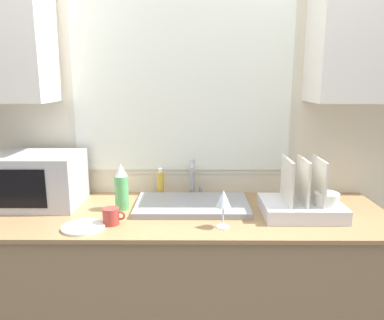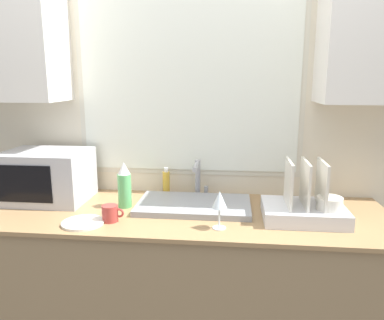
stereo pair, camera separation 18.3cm
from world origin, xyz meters
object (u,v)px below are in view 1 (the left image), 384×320
(soap_bottle, at_px, (161,183))
(mug_near_sink, at_px, (111,216))
(microwave, at_px, (37,180))
(dish_rack, at_px, (303,203))
(wine_glass, at_px, (223,200))
(faucet, at_px, (193,175))
(spray_bottle, at_px, (121,188))

(soap_bottle, height_order, mug_near_sink, soap_bottle)
(microwave, bearing_deg, soap_bottle, 14.25)
(microwave, bearing_deg, dish_rack, -6.34)
(mug_near_sink, height_order, wine_glass, wine_glass)
(microwave, xyz_separation_m, wine_glass, (0.98, -0.31, -0.01))
(microwave, height_order, mug_near_sink, microwave)
(soap_bottle, distance_m, wine_glass, 0.58)
(faucet, height_order, mug_near_sink, faucet)
(wine_glass, bearing_deg, soap_bottle, 124.72)
(spray_bottle, height_order, mug_near_sink, spray_bottle)
(dish_rack, bearing_deg, mug_near_sink, -172.34)
(microwave, bearing_deg, spray_bottle, -8.48)
(microwave, xyz_separation_m, dish_rack, (1.39, -0.15, -0.08))
(dish_rack, height_order, wine_glass, dish_rack)
(microwave, relative_size, wine_glass, 2.53)
(spray_bottle, distance_m, soap_bottle, 0.30)
(microwave, relative_size, soap_bottle, 2.74)
(mug_near_sink, bearing_deg, spray_bottle, 87.05)
(faucet, relative_size, mug_near_sink, 2.01)
(microwave, relative_size, dish_rack, 1.16)
(microwave, xyz_separation_m, spray_bottle, (0.46, -0.07, -0.02))
(mug_near_sink, bearing_deg, wine_glass, -3.37)
(spray_bottle, height_order, wine_glass, spray_bottle)
(microwave, height_order, wine_glass, microwave)
(mug_near_sink, xyz_separation_m, wine_glass, (0.52, -0.03, 0.09))
(spray_bottle, bearing_deg, microwave, 171.52)
(dish_rack, height_order, mug_near_sink, dish_rack)
(mug_near_sink, bearing_deg, faucet, 47.29)
(faucet, bearing_deg, spray_bottle, -151.25)
(dish_rack, relative_size, spray_bottle, 1.60)
(wine_glass, bearing_deg, dish_rack, 20.77)
(faucet, bearing_deg, soap_bottle, 171.15)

